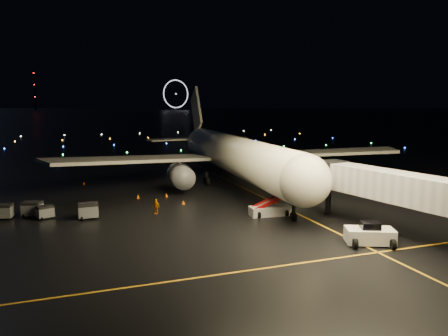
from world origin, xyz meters
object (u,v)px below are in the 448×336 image
Objects in this scene: pushback_tug at (370,233)px; baggage_cart_1 at (45,212)px; crew_c at (156,206)px; baggage_cart_0 at (88,211)px; baggage_cart_2 at (3,212)px; airliner at (228,133)px; belt_loader at (270,201)px; baggage_cart_3 at (32,209)px.

pushback_tug is 2.52× the size of baggage_cart_1.
crew_c is (-17.15, 18.35, -0.15)m from pushback_tug.
crew_c is at bearing -2.99° from baggage_cart_0.
baggage_cart_0 is 5.12m from baggage_cart_1.
baggage_cart_1 is (-29.83, 20.61, -0.31)m from pushback_tug.
baggage_cart_1 is 4.86m from baggage_cart_2.
airliner is 36.45m from baggage_cart_2.
belt_loader is (-4.34, 12.95, 0.68)m from pushback_tug.
baggage_cart_1 is (-4.77, 1.86, -0.18)m from baggage_cart_0.
belt_loader is 3.92× the size of crew_c.
baggage_cart_0 is 1.07× the size of baggage_cart_2.
baggage_cart_0 is at bearing -7.69° from baggage_cart_2.
baggage_cart_0 is (-23.64, -16.71, -7.48)m from airliner.
airliner is 23.65m from belt_loader.
belt_loader is at bearing -5.14° from baggage_cart_2.
airliner is at bearing 87.66° from belt_loader.
baggage_cart_2 is at bearing -160.43° from baggage_cart_3.
baggage_cart_3 is (-1.47, 1.41, 0.15)m from baggage_cart_1.
airliner is at bearing 35.12° from baggage_cart_0.
baggage_cart_3 is (-14.14, 3.66, -0.01)m from crew_c.
baggage_cart_2 is at bearing -154.59° from airliner.
crew_c is (-12.81, 5.40, -0.83)m from belt_loader.
pushback_tug is 13.67m from belt_loader.
baggage_cart_0 is at bearing 169.42° from belt_loader.
baggage_cart_0 is at bearing -129.93° from crew_c.
crew_c is 12.87m from baggage_cart_1.
baggage_cart_0 is 1.03× the size of baggage_cart_3.
belt_loader is (-2.92, -22.51, -6.66)m from airliner.
baggage_cart_0 is 7.04m from baggage_cart_3.
belt_loader reaches higher than baggage_cart_1.
baggage_cart_2 is (-34.46, 22.05, -0.20)m from pushback_tug.
airliner is 13.15× the size of pushback_tug.
pushback_tug is at bearing -36.92° from baggage_cart_0.
airliner is 28.92× the size of baggage_cart_2.
airliner is at bearing 115.67° from pushback_tug.
pushback_tug is 2.05× the size of baggage_cart_0.
baggage_cart_3 is at bearing 11.03° from baggage_cart_2.
crew_c is 0.90× the size of baggage_cart_2.
pushback_tug is 0.62× the size of belt_loader.
baggage_cart_1 is at bearing -5.64° from baggage_cart_2.
airliner reaches higher than baggage_cart_3.
baggage_cart_1 is at bearing 168.33° from belt_loader.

